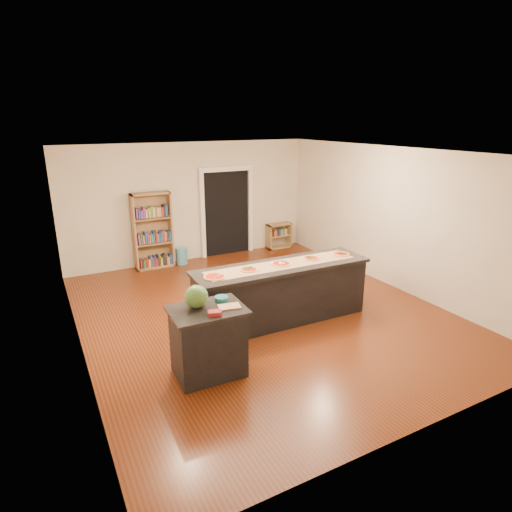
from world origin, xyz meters
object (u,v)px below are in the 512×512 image
side_counter (208,341)px  low_shelf (279,236)px  kitchen_island (282,293)px  waste_bin (182,256)px  bookshelf (153,231)px  watermelon (196,297)px

side_counter → low_shelf: 6.07m
kitchen_island → waste_bin: bearing=99.7°
kitchen_island → low_shelf: size_ratio=4.58×
bookshelf → watermelon: 4.60m
side_counter → bookshelf: (0.52, 4.66, 0.39)m
bookshelf → waste_bin: 0.93m
bookshelf → low_shelf: (3.35, 0.01, -0.54)m
low_shelf → waste_bin: size_ratio=1.68×
bookshelf → low_shelf: size_ratio=2.64×
kitchen_island → side_counter: kitchen_island is taller
watermelon → kitchen_island: bearing=24.8°
bookshelf → watermelon: (-0.62, -4.56, 0.24)m
side_counter → bookshelf: bookshelf is taller
kitchen_island → waste_bin: 3.72m
watermelon → bookshelf: bearing=82.2°
side_counter → waste_bin: 4.75m
kitchen_island → low_shelf: kitchen_island is taller
bookshelf → low_shelf: bookshelf is taller
kitchen_island → waste_bin: (-0.55, 3.66, -0.31)m
low_shelf → watermelon: size_ratio=2.17×
side_counter → waste_bin: (1.15, 4.60, -0.29)m
waste_bin → bookshelf: bearing=174.6°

